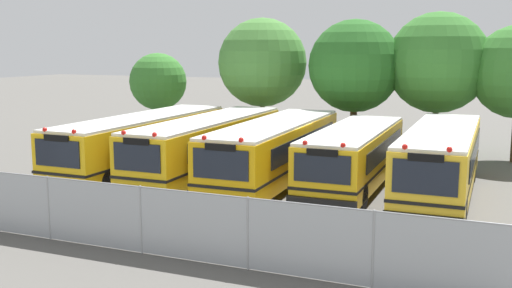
% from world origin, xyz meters
% --- Properties ---
extents(ground_plane, '(160.00, 160.00, 0.00)m').
position_xyz_m(ground_plane, '(0.00, 0.00, 0.00)').
color(ground_plane, '#595651').
extents(school_bus_0, '(2.64, 11.64, 2.72)m').
position_xyz_m(school_bus_0, '(-6.51, -0.25, 1.43)').
color(school_bus_0, yellow).
rests_on(school_bus_0, ground_plane).
extents(school_bus_1, '(2.46, 11.50, 2.72)m').
position_xyz_m(school_bus_1, '(-3.34, 0.10, 1.43)').
color(school_bus_1, yellow).
rests_on(school_bus_1, ground_plane).
extents(school_bus_2, '(2.73, 11.20, 2.74)m').
position_xyz_m(school_bus_2, '(-0.08, -0.11, 1.44)').
color(school_bus_2, '#EAA80C').
rests_on(school_bus_2, ground_plane).
extents(school_bus_3, '(2.51, 9.71, 2.60)m').
position_xyz_m(school_bus_3, '(3.21, 0.19, 1.37)').
color(school_bus_3, yellow).
rests_on(school_bus_3, ground_plane).
extents(school_bus_4, '(2.50, 10.84, 2.79)m').
position_xyz_m(school_bus_4, '(6.60, 0.07, 1.47)').
color(school_bus_4, yellow).
rests_on(school_bus_4, ground_plane).
extents(tree_0, '(3.43, 3.43, 5.37)m').
position_xyz_m(tree_0, '(-10.64, 7.81, 3.61)').
color(tree_0, '#4C3823').
rests_on(tree_0, ground_plane).
extents(tree_1, '(5.08, 5.08, 7.37)m').
position_xyz_m(tree_1, '(-4.25, 8.79, 4.88)').
color(tree_1, '#4C3823').
rests_on(tree_1, ground_plane).
extents(tree_2, '(4.91, 4.91, 7.17)m').
position_xyz_m(tree_2, '(1.20, 8.12, 4.73)').
color(tree_2, '#4C3823').
rests_on(tree_2, ground_plane).
extents(tree_3, '(5.19, 5.19, 7.51)m').
position_xyz_m(tree_3, '(5.34, 8.93, 4.90)').
color(tree_3, '#4C3823').
rests_on(tree_3, ground_plane).
extents(chainlink_fence, '(19.43, 0.07, 1.93)m').
position_xyz_m(chainlink_fence, '(-0.40, -9.77, 1.00)').
color(chainlink_fence, '#9EA0A3').
rests_on(chainlink_fence, ground_plane).
extents(traffic_cone, '(0.35, 0.35, 0.46)m').
position_xyz_m(traffic_cone, '(4.78, -8.54, 0.23)').
color(traffic_cone, '#EA5914').
rests_on(traffic_cone, ground_plane).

